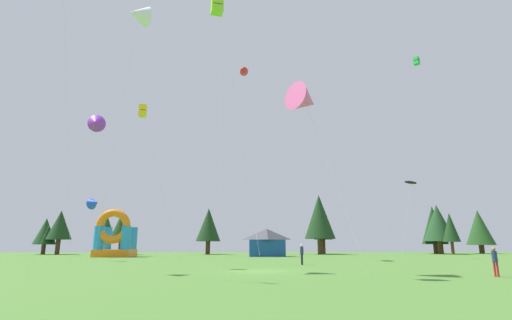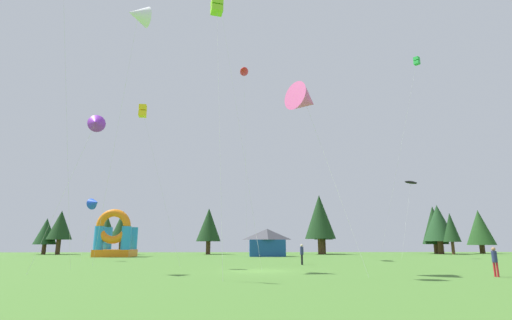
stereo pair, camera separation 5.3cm
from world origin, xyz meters
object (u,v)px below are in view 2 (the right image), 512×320
Objects in this scene: kite_black_parafoil at (411,182)px; kite_lime_box at (217,7)px; kite_white_delta at (138,15)px; person_far_side at (495,259)px; kite_blue_delta at (95,203)px; kite_red_parafoil at (244,72)px; festival_tent at (267,243)px; kite_purple_delta at (96,123)px; kite_pink_delta at (305,100)px; inflatable_red_slide at (115,239)px; kite_yellow_box at (143,111)px; kite_green_box at (417,62)px; person_near_camera at (302,252)px.

kite_lime_box is at bearing -133.79° from kite_black_parafoil.
person_far_side is (23.42, -6.88, -19.73)m from kite_white_delta.
kite_lime_box is at bearing -53.01° from kite_blue_delta.
festival_tent is at bearing 70.40° from kite_red_parafoil.
person_far_side is (16.44, -1.99, -17.26)m from kite_lime_box.
kite_purple_delta is at bearing -115.55° from kite_red_parafoil.
kite_black_parafoil is at bearing 52.77° from kite_pink_delta.
kite_black_parafoil is 1.95× the size of festival_tent.
inflatable_red_slide is at bearing 116.69° from kite_lime_box.
kite_yellow_box is 36.54m from kite_black_parafoil.
kite_blue_delta is at bearing -145.64° from festival_tent.
kite_green_box is 2.59× the size of kite_purple_delta.
kite_red_parafoil is at bearing 101.10° from kite_pink_delta.
person_near_camera is (1.00, 9.47, -10.89)m from kite_pink_delta.
person_far_side is at bearing -46.58° from inflatable_red_slide.
kite_yellow_box reaches higher than kite_black_parafoil.
kite_green_box is 24.91m from kite_red_parafoil.
kite_pink_delta is at bearing -127.23° from kite_black_parafoil.
kite_white_delta is at bearing -146.60° from kite_black_parafoil.
festival_tent reaches higher than person_far_side.
kite_pink_delta is at bearing 14.15° from kite_lime_box.
festival_tent is (20.56, 14.06, -4.34)m from kite_blue_delta.
person_near_camera is (-19.43, -13.89, -26.26)m from kite_green_box.
person_near_camera is at bearing -144.43° from kite_green_box.
kite_lime_box reaches higher than kite_pink_delta.
kite_green_box is 17.53m from kite_black_parafoil.
inflatable_red_slide is (-8.14, 31.12, -7.61)m from kite_purple_delta.
kite_lime_box is 8.87m from kite_white_delta.
kite_white_delta is (1.39, 3.19, 10.60)m from kite_purple_delta.
kite_purple_delta is at bearing -75.35° from inflatable_red_slide.
kite_purple_delta reaches higher than person_far_side.
kite_white_delta is (-13.33, 3.30, 8.74)m from kite_pink_delta.
kite_pink_delta is 14.83m from kite_purple_delta.
kite_yellow_box is 11.51m from kite_lime_box.
kite_lime_box is (8.37, -1.71, 8.13)m from kite_purple_delta.
kite_yellow_box reaches higher than person_near_camera.
kite_yellow_box is at bearing 75.79° from kite_purple_delta.
festival_tent is (3.66, 10.28, -22.61)m from kite_red_parafoil.
kite_lime_box is 10.36× the size of person_near_camera.
kite_red_parafoil is 2.47× the size of kite_black_parafoil.
kite_green_box is at bearing -50.36° from person_far_side.
festival_tent is (14.08, 32.07, -8.09)m from kite_purple_delta.
inflatable_red_slide is (-16.51, 32.83, -15.75)m from kite_lime_box.
kite_lime_box is 23.92m from person_far_side.
person_far_side is at bearing -34.74° from kite_blue_delta.
kite_black_parafoil is (31.73, 20.93, -10.76)m from kite_white_delta.
kite_lime_box is at bearing -11.52° from kite_purple_delta.
kite_white_delta is 31.39m from person_far_side.
kite_black_parafoil reaches higher than festival_tent.
kite_pink_delta is at bearing -0.41° from kite_purple_delta.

